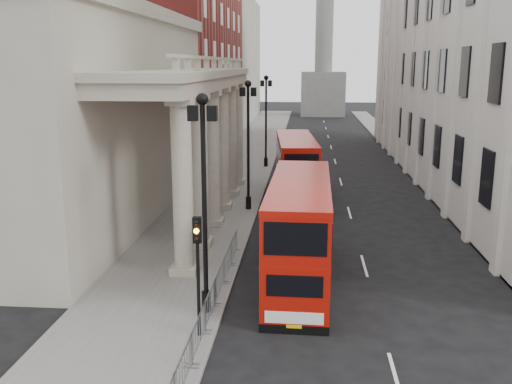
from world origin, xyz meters
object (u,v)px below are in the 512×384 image
(monument_column, at_px, (324,27))
(traffic_light, at_px, (198,255))
(lamp_post_north, at_px, (266,115))
(bus_far, at_px, (296,167))
(lamp_post_mid, at_px, (248,136))
(pedestrian_a, at_px, (211,204))
(lamp_post_south, at_px, (204,190))
(pedestrian_b, at_px, (198,211))
(pedestrian_c, at_px, (217,186))
(bus_near, at_px, (300,230))

(monument_column, height_order, traffic_light, monument_column)
(lamp_post_north, height_order, bus_far, lamp_post_north)
(lamp_post_mid, relative_size, pedestrian_a, 4.81)
(lamp_post_south, height_order, traffic_light, lamp_post_south)
(lamp_post_mid, bearing_deg, bus_far, 49.73)
(monument_column, xyz_separation_m, lamp_post_north, (-6.60, -56.00, -11.07))
(monument_column, distance_m, lamp_post_mid, 73.14)
(monument_column, xyz_separation_m, bus_far, (-3.58, -68.44, -13.68))
(pedestrian_b, relative_size, pedestrian_c, 0.92)
(pedestrian_a, height_order, pedestrian_c, pedestrian_a)
(monument_column, xyz_separation_m, lamp_post_south, (-6.60, -88.00, -11.07))
(lamp_post_north, bearing_deg, bus_far, -76.36)
(pedestrian_a, bearing_deg, lamp_post_south, -78.12)
(pedestrian_b, height_order, pedestrian_c, pedestrian_c)
(monument_column, relative_size, bus_near, 5.14)
(bus_near, xyz_separation_m, pedestrian_c, (-6.04, 15.16, -1.39))
(traffic_light, xyz_separation_m, pedestrian_b, (-2.71, 14.06, -2.20))
(lamp_post_mid, xyz_separation_m, pedestrian_b, (-2.61, -3.96, -4.00))
(traffic_light, bearing_deg, pedestrian_a, 98.04)
(pedestrian_b, xyz_separation_m, pedestrian_c, (0.07, 6.90, 0.07))
(bus_far, relative_size, pedestrian_c, 6.03)
(bus_far, height_order, pedestrian_c, bus_far)
(lamp_post_north, relative_size, traffic_light, 1.93)
(lamp_post_south, xyz_separation_m, pedestrian_c, (-2.54, 18.94, -3.93))
(traffic_light, bearing_deg, pedestrian_c, 97.19)
(monument_column, bearing_deg, bus_near, -92.11)
(bus_far, relative_size, pedestrian_b, 6.57)
(monument_column, xyz_separation_m, traffic_light, (-6.50, -90.02, -12.88))
(monument_column, distance_m, traffic_light, 91.17)
(bus_near, distance_m, bus_far, 15.79)
(lamp_post_mid, relative_size, bus_near, 0.79)
(bus_far, bearing_deg, lamp_post_mid, -135.05)
(pedestrian_c, bearing_deg, lamp_post_south, -70.16)
(monument_column, distance_m, bus_far, 69.88)
(lamp_post_north, xyz_separation_m, bus_near, (3.50, -28.22, -2.54))
(lamp_post_mid, distance_m, lamp_post_north, 16.00)
(monument_column, relative_size, lamp_post_north, 6.51)
(monument_column, xyz_separation_m, pedestrian_b, (-9.21, -75.96, -15.07))
(pedestrian_a, bearing_deg, lamp_post_mid, 51.55)
(lamp_post_north, distance_m, bus_near, 28.55)
(pedestrian_a, bearing_deg, bus_far, 52.30)
(monument_column, bearing_deg, pedestrian_a, -96.68)
(traffic_light, relative_size, pedestrian_a, 2.49)
(monument_column, distance_m, pedestrian_b, 77.99)
(bus_far, distance_m, pedestrian_c, 5.75)
(pedestrian_b, bearing_deg, traffic_light, 71.84)
(bus_far, distance_m, pedestrian_b, 9.50)
(traffic_light, bearing_deg, pedestrian_b, 100.91)
(lamp_post_north, distance_m, traffic_light, 34.07)
(monument_column, bearing_deg, pedestrian_b, -96.91)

